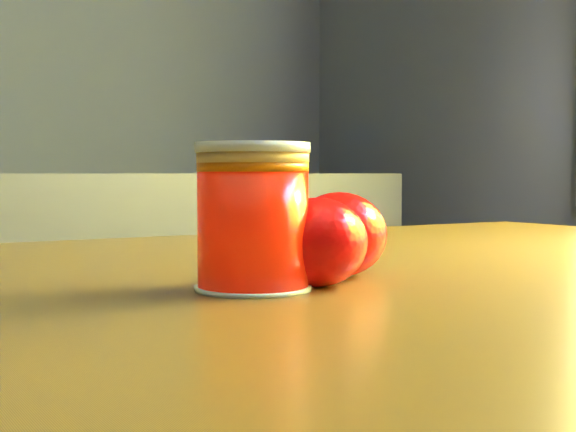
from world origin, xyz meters
TOP-DOWN VIEW (x-y plane):
  - table at (0.90, 0.33)m, footprint 1.11×0.78m
  - juice_glass at (0.75, 0.26)m, footprint 0.07×0.07m
  - orange_front at (0.80, 0.26)m, footprint 0.08×0.08m
  - orange_back at (0.84, 0.29)m, footprint 0.08×0.08m

SIDE VIEW (x-z plane):
  - table at x=0.90m, z-range 0.31..1.13m
  - orange_front at x=0.80m, z-range 0.82..0.88m
  - orange_back at x=0.84m, z-range 0.82..0.89m
  - juice_glass at x=0.75m, z-range 0.83..0.92m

